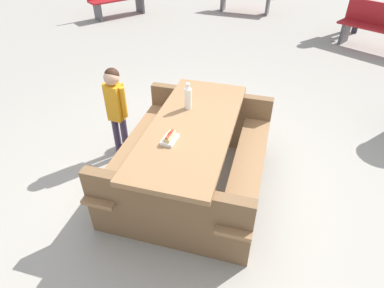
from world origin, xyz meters
name	(u,v)px	position (x,y,z in m)	size (l,w,h in m)	color
ground_plane	(192,183)	(0.00, 0.00, 0.00)	(30.00, 30.00, 0.00)	gray
picnic_table	(192,151)	(0.00, 0.00, 0.44)	(1.91, 1.54, 0.75)	olive
soda_bottle	(188,97)	(-0.28, -0.09, 0.88)	(0.07, 0.07, 0.27)	silver
hotdog_tray	(170,138)	(0.29, -0.14, 0.78)	(0.19, 0.13, 0.08)	white
child_in_coat	(116,102)	(-0.36, -0.90, 0.69)	(0.18, 0.26, 1.07)	#3F334C
park_bench_near	(380,27)	(-4.52, 2.85, 0.45)	(1.18, 1.46, 0.85)	maroon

